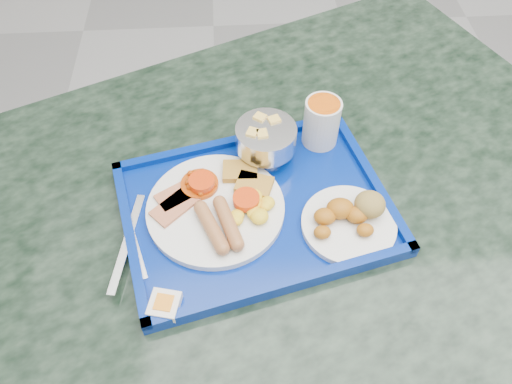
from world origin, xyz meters
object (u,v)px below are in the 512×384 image
fruit_bowl (266,138)px  juice_cup (322,121)px  table (254,278)px  bread_plate (351,218)px  tray (256,209)px  main_plate (220,206)px

fruit_bowl → juice_cup: size_ratio=1.17×
table → bread_plate: 0.29m
tray → table: bearing=-122.6°
tray → bread_plate: bearing=-15.9°
table → juice_cup: size_ratio=17.93×
main_plate → bread_plate: bearing=-10.9°
table → juice_cup: juice_cup is taller
juice_cup → tray: bearing=-130.8°
main_plate → table: bearing=-6.7°
fruit_bowl → juice_cup: bearing=18.7°
juice_cup → fruit_bowl: bearing=-161.3°
table → bread_plate: bearing=-12.4°
tray → juice_cup: (0.12, 0.14, 0.05)m
tray → fruit_bowl: 0.12m
tray → main_plate: main_plate is taller
table → main_plate: bearing=173.3°
table → tray: tray is taller
main_plate → juice_cup: (0.18, 0.15, 0.04)m
main_plate → fruit_bowl: fruit_bowl is taller
bread_plate → fruit_bowl: bearing=129.3°
main_plate → fruit_bowl: size_ratio=2.15×
table → main_plate: size_ratio=7.13×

